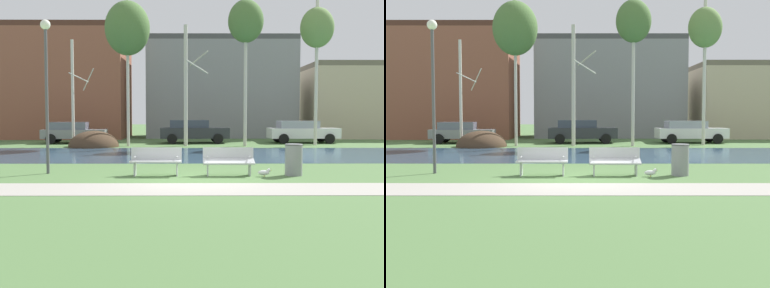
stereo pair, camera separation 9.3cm
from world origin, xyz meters
TOP-DOWN VIEW (x-y plane):
  - ground_plane at (0.00, 10.00)m, footprint 120.00×120.00m
  - paved_path_strip at (0.00, -1.68)m, footprint 60.00×1.99m
  - river_band at (0.00, 8.68)m, footprint 80.00×8.28m
  - soil_mound at (-5.65, 13.92)m, footprint 2.92×3.11m
  - bench_left at (-1.13, 1.02)m, footprint 1.60×0.57m
  - bench_right at (1.13, 1.02)m, footprint 1.60×0.57m
  - trash_bin at (3.18, 1.01)m, footprint 0.56×0.56m
  - seagull at (2.22, 0.73)m, footprint 0.43×0.16m
  - streetlamp at (-4.67, 1.55)m, footprint 0.32×0.32m
  - birch_far_left at (-6.92, 14.46)m, footprint 1.37×2.20m
  - birch_left at (-3.71, 14.48)m, footprint 2.64×2.64m
  - birch_center_left at (-0.25, 14.65)m, footprint 1.46×2.67m
  - birch_center at (3.24, 14.50)m, footprint 2.09×2.09m
  - birch_center_right at (7.69, 15.42)m, footprint 2.03×2.03m
  - parked_van_nearest_grey at (-7.62, 17.20)m, footprint 4.14×2.10m
  - parked_sedan_second_dark at (0.17, 17.31)m, footprint 4.53×2.18m
  - parked_hatch_third_white at (7.31, 17.36)m, footprint 4.58×2.10m
  - building_brick_low at (-10.50, 24.33)m, footprint 10.89×6.86m
  - building_grey_warehouse at (2.50, 25.81)m, footprint 11.77×6.33m
  - building_beige_block at (15.36, 24.76)m, footprint 11.79×6.61m

SIDE VIEW (x-z plane):
  - ground_plane at x=0.00m, z-range 0.00..0.00m
  - soil_mound at x=-5.65m, z-range -0.93..0.93m
  - river_band at x=0.00m, z-range 0.00..0.01m
  - paved_path_strip at x=0.00m, z-range 0.00..0.01m
  - seagull at x=2.22m, z-range 0.00..0.26m
  - bench_left at x=-1.13m, z-range 0.04..0.91m
  - bench_right at x=1.13m, z-range 0.04..0.91m
  - trash_bin at x=3.18m, z-range 0.02..1.01m
  - parked_van_nearest_grey at x=-7.62m, z-range 0.05..1.43m
  - parked_hatch_third_white at x=7.31m, z-range 0.05..1.50m
  - parked_sedan_second_dark at x=0.17m, z-range 0.04..1.55m
  - building_beige_block at x=15.36m, z-range 0.00..5.87m
  - birch_far_left at x=-6.92m, z-range 0.05..6.31m
  - streetlamp at x=-4.67m, z-range 0.86..5.78m
  - birch_center_left at x=-0.25m, z-range 0.08..7.25m
  - building_grey_warehouse at x=2.50m, z-range 0.00..7.99m
  - building_brick_low at x=-10.50m, z-range 0.00..8.65m
  - birch_left at x=-3.71m, z-range 2.46..11.33m
  - birch_center_right at x=7.69m, z-range 2.47..11.62m
  - birch_center at x=3.24m, z-range 2.56..11.97m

